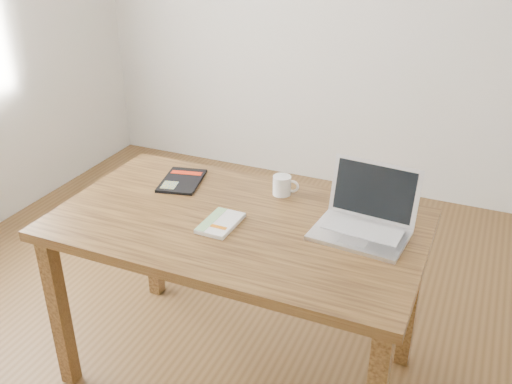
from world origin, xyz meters
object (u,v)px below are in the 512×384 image
at_px(desk, 238,240).
at_px(laptop, 365,218).
at_px(coffee_mug, 283,185).
at_px(black_guidebook, 182,181).
at_px(white_guidebook, 220,223).

height_order(desk, laptop, laptop).
bearing_deg(coffee_mug, black_guidebook, 177.76).
xyz_separation_m(desk, laptop, (0.45, 0.12, 0.14)).
bearing_deg(white_guidebook, coffee_mug, 70.84).
xyz_separation_m(white_guidebook, coffee_mug, (0.12, 0.32, 0.03)).
xyz_separation_m(white_guidebook, black_guidebook, (-0.32, 0.26, -0.00)).
height_order(white_guidebook, coffee_mug, coffee_mug).
bearing_deg(black_guidebook, coffee_mug, -4.35).
bearing_deg(laptop, black_guidebook, 179.17).
height_order(desk, coffee_mug, coffee_mug).
bearing_deg(black_guidebook, desk, -42.26).
bearing_deg(black_guidebook, laptop, -18.89).
bearing_deg(laptop, coffee_mug, 163.38).
relative_size(black_guidebook, laptop, 0.76).
distance_m(desk, laptop, 0.49).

